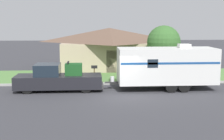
% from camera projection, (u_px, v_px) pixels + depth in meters
% --- Properties ---
extents(ground_plane, '(120.00, 120.00, 0.00)m').
position_uv_depth(ground_plane, '(119.00, 96.00, 19.95)').
color(ground_plane, '#38383D').
extents(curb_strip, '(80.00, 0.30, 0.14)m').
position_uv_depth(curb_strip, '(114.00, 83.00, 23.64)').
color(curb_strip, '#999993').
rests_on(curb_strip, ground_plane).
extents(lawn_strip, '(80.00, 7.00, 0.03)m').
position_uv_depth(lawn_strip, '(111.00, 76.00, 27.25)').
color(lawn_strip, '#568442').
rests_on(lawn_strip, ground_plane).
extents(house_across_street, '(10.26, 8.35, 4.07)m').
position_uv_depth(house_across_street, '(109.00, 47.00, 32.34)').
color(house_across_street, tan).
rests_on(house_across_street, ground_plane).
extents(pickup_truck, '(5.99, 1.99, 2.00)m').
position_uv_depth(pickup_truck, '(58.00, 79.00, 21.39)').
color(pickup_truck, black).
rests_on(pickup_truck, ground_plane).
extents(travel_trailer, '(7.69, 2.49, 3.18)m').
position_uv_depth(travel_trailer, '(167.00, 66.00, 21.76)').
color(travel_trailer, black).
rests_on(travel_trailer, ground_plane).
extents(mailbox, '(0.48, 0.20, 1.30)m').
position_uv_depth(mailbox, '(94.00, 69.00, 24.48)').
color(mailbox, brown).
rests_on(mailbox, ground_plane).
extents(tree_in_yard, '(2.88, 2.88, 4.40)m').
position_uv_depth(tree_in_yard, '(164.00, 42.00, 26.92)').
color(tree_in_yard, brown).
rests_on(tree_in_yard, ground_plane).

